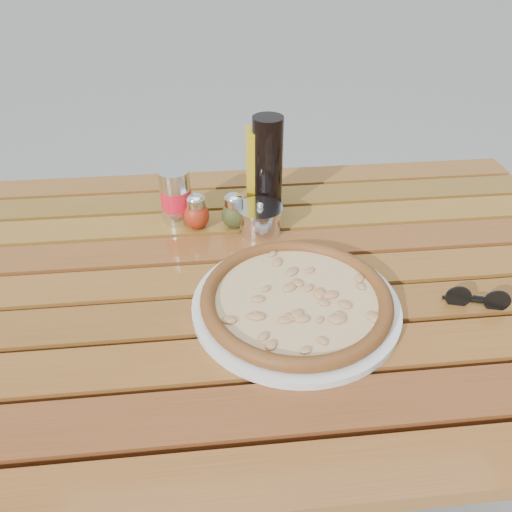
{
  "coord_description": "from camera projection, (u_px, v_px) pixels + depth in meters",
  "views": [
    {
      "loc": [
        -0.08,
        -0.74,
        1.33
      ],
      "look_at": [
        0.0,
        0.02,
        0.78
      ],
      "focal_mm": 35.0,
      "sensor_mm": 36.0,
      "label": 1
    }
  ],
  "objects": [
    {
      "name": "table",
      "position": [
        257.0,
        305.0,
        0.99
      ],
      "size": [
        1.4,
        0.9,
        0.75
      ],
      "color": "#3D250D",
      "rests_on": "ground"
    },
    {
      "name": "oregano_shaker",
      "position": [
        234.0,
        211.0,
        1.06
      ],
      "size": [
        0.06,
        0.06,
        0.08
      ],
      "rotation": [
        0.0,
        0.0,
        -0.19
      ],
      "color": "#3D431A",
      "rests_on": "table"
    },
    {
      "name": "plate",
      "position": [
        296.0,
        305.0,
        0.87
      ],
      "size": [
        0.44,
        0.44,
        0.01
      ],
      "primitive_type": "cylinder",
      "rotation": [
        0.0,
        0.0,
        0.26
      ],
      "color": "silver",
      "rests_on": "table"
    },
    {
      "name": "soda_can",
      "position": [
        176.0,
        197.0,
        1.07
      ],
      "size": [
        0.09,
        0.09,
        0.12
      ],
      "rotation": [
        0.0,
        0.0,
        0.39
      ],
      "color": "silver",
      "rests_on": "table"
    },
    {
      "name": "parmesan_tin",
      "position": [
        260.0,
        219.0,
        1.05
      ],
      "size": [
        0.12,
        0.12,
        0.07
      ],
      "rotation": [
        0.0,
        0.0,
        -0.32
      ],
      "color": "silver",
      "rests_on": "table"
    },
    {
      "name": "sunglasses",
      "position": [
        477.0,
        299.0,
        0.87
      ],
      "size": [
        0.11,
        0.05,
        0.04
      ],
      "rotation": [
        0.0,
        0.0,
        -0.28
      ],
      "color": "black",
      "rests_on": "table"
    },
    {
      "name": "dark_bottle",
      "position": [
        267.0,
        167.0,
        1.08
      ],
      "size": [
        0.08,
        0.08,
        0.22
      ],
      "primitive_type": "cylinder",
      "rotation": [
        0.0,
        0.0,
        -0.26
      ],
      "color": "black",
      "rests_on": "table"
    },
    {
      "name": "olive_oil_cruet",
      "position": [
        258.0,
        170.0,
        1.09
      ],
      "size": [
        0.06,
        0.06,
        0.21
      ],
      "rotation": [
        0.0,
        0.0,
        -0.02
      ],
      "color": "#B69213",
      "rests_on": "table"
    },
    {
      "name": "pepper_shaker",
      "position": [
        196.0,
        212.0,
        1.06
      ],
      "size": [
        0.05,
        0.05,
        0.08
      ],
      "rotation": [
        0.0,
        0.0,
        -0.01
      ],
      "color": "#AB2B13",
      "rests_on": "table"
    },
    {
      "name": "pizza",
      "position": [
        296.0,
        298.0,
        0.86
      ],
      "size": [
        0.41,
        0.41,
        0.03
      ],
      "rotation": [
        0.0,
        0.0,
        0.28
      ],
      "color": "beige",
      "rests_on": "plate"
    },
    {
      "name": "ground",
      "position": [
        257.0,
        488.0,
        1.38
      ],
      "size": [
        60.0,
        60.0,
        0.0
      ],
      "primitive_type": "plane",
      "color": "slate",
      "rests_on": "ground"
    }
  ]
}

